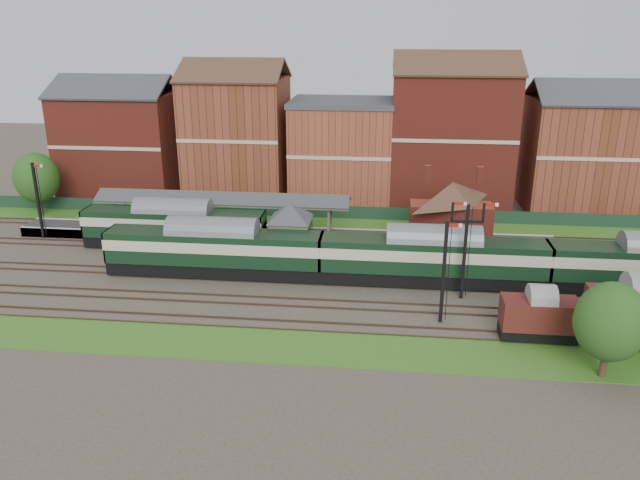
# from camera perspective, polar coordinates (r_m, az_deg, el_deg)

# --- Properties ---
(ground) EXTENTS (160.00, 160.00, 0.00)m
(ground) POSITION_cam_1_polar(r_m,az_deg,el_deg) (54.92, -0.07, -3.65)
(ground) COLOR #473D33
(ground) RESTS_ON ground
(grass_back) EXTENTS (90.00, 4.50, 0.06)m
(grass_back) POSITION_cam_1_polar(r_m,az_deg,el_deg) (69.83, 1.37, 1.52)
(grass_back) COLOR #2D6619
(grass_back) RESTS_ON ground
(grass_front) EXTENTS (90.00, 5.00, 0.06)m
(grass_front) POSITION_cam_1_polar(r_m,az_deg,el_deg) (44.21, -1.80, -9.71)
(grass_front) COLOR #2D6619
(grass_front) RESTS_ON ground
(fence) EXTENTS (90.00, 0.12, 1.50)m
(fence) POSITION_cam_1_polar(r_m,az_deg,el_deg) (71.51, 1.52, 2.56)
(fence) COLOR #193823
(fence) RESTS_ON ground
(platform) EXTENTS (55.00, 3.40, 1.00)m
(platform) POSITION_cam_1_polar(r_m,az_deg,el_deg) (64.41, -3.54, 0.35)
(platform) COLOR #2D2D2D
(platform) RESTS_ON ground
(signal_box) EXTENTS (5.40, 5.40, 6.00)m
(signal_box) POSITION_cam_1_polar(r_m,az_deg,el_deg) (57.16, -2.70, 0.70)
(signal_box) COLOR #657B57
(signal_box) RESTS_ON ground
(brick_hut) EXTENTS (3.20, 2.64, 2.94)m
(brick_hut) POSITION_cam_1_polar(r_m,az_deg,el_deg) (57.20, 5.28, -1.48)
(brick_hut) COLOR brown
(brick_hut) RESTS_ON ground
(station_building) EXTENTS (8.10, 8.10, 5.90)m
(station_building) POSITION_cam_1_polar(r_m,az_deg,el_deg) (62.81, 11.89, 2.77)
(station_building) COLOR maroon
(station_building) RESTS_ON platform
(canopy) EXTENTS (26.00, 3.89, 4.08)m
(canopy) POSITION_cam_1_polar(r_m,az_deg,el_deg) (64.46, -8.89, 3.97)
(canopy) COLOR brown
(canopy) RESTS_ON platform
(semaphore_bracket) EXTENTS (3.60, 0.25, 8.18)m
(semaphore_bracket) POSITION_cam_1_polar(r_m,az_deg,el_deg) (51.03, 13.18, -0.45)
(semaphore_bracket) COLOR black
(semaphore_bracket) RESTS_ON ground
(semaphore_platform_end) EXTENTS (1.23, 0.25, 8.00)m
(semaphore_platform_end) POSITION_cam_1_polar(r_m,az_deg,el_deg) (70.37, -24.38, 3.40)
(semaphore_platform_end) COLOR black
(semaphore_platform_end) RESTS_ON ground
(semaphore_siding) EXTENTS (1.23, 0.25, 8.00)m
(semaphore_siding) POSITION_cam_1_polar(r_m,az_deg,el_deg) (46.79, 11.28, -2.78)
(semaphore_siding) COLOR black
(semaphore_siding) RESTS_ON ground
(town_backdrop) EXTENTS (69.00, 10.00, 16.00)m
(town_backdrop) POSITION_cam_1_polar(r_m,az_deg,el_deg) (76.80, 1.87, 8.55)
(town_backdrop) COLOR maroon
(town_backdrop) RESTS_ON ground
(dmu_train) EXTENTS (57.23, 3.01, 4.40)m
(dmu_train) POSITION_cam_1_polar(r_m,az_deg,el_deg) (53.83, 10.25, -1.53)
(dmu_train) COLOR black
(dmu_train) RESTS_ON ground
(platform_railcar) EXTENTS (18.13, 2.86, 4.17)m
(platform_railcar) POSITION_cam_1_polar(r_m,az_deg,el_deg) (63.32, -13.18, 1.37)
(platform_railcar) COLOR black
(platform_railcar) RESTS_ON ground
(goods_van_a) EXTENTS (5.30, 2.30, 3.21)m
(goods_van_a) POSITION_cam_1_polar(r_m,az_deg,el_deg) (47.01, 19.41, -6.54)
(goods_van_a) COLOR black
(goods_van_a) RESTS_ON ground
(goods_van_b) EXTENTS (6.86, 2.97, 4.16)m
(goods_van_b) POSITION_cam_1_polar(r_m,az_deg,el_deg) (48.83, 27.17, -6.03)
(goods_van_b) COLOR black
(goods_van_b) RESTS_ON ground
(tree_far) EXTENTS (4.44, 4.44, 6.48)m
(tree_far) POSITION_cam_1_polar(r_m,az_deg,el_deg) (42.95, 25.05, -6.80)
(tree_far) COLOR #382619
(tree_far) RESTS_ON ground
(tree_back) EXTENTS (5.04, 5.04, 7.37)m
(tree_back) POSITION_cam_1_polar(r_m,az_deg,el_deg) (78.84, -24.50, 5.19)
(tree_back) COLOR #382619
(tree_back) RESTS_ON ground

